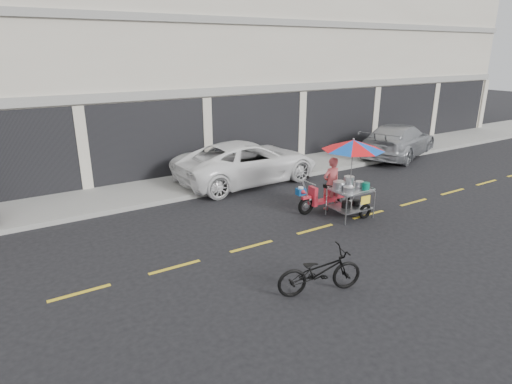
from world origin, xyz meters
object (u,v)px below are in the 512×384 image
silver_pickup (399,140)px  food_vendor_rig (344,166)px  near_bicycle (320,271)px  white_pickup (248,162)px

silver_pickup → food_vendor_rig: (-7.02, -3.94, 0.70)m
near_bicycle → white_pickup: bearing=-4.3°
silver_pickup → food_vendor_rig: size_ratio=2.22×
white_pickup → near_bicycle: white_pickup is taller
silver_pickup → near_bicycle: (-10.39, -6.94, -0.27)m
white_pickup → food_vendor_rig: food_vendor_rig is taller
white_pickup → food_vendor_rig: bearing=-172.8°
near_bicycle → food_vendor_rig: 4.61m
white_pickup → near_bicycle: (-2.66, -7.18, -0.28)m
white_pickup → silver_pickup: 7.73m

